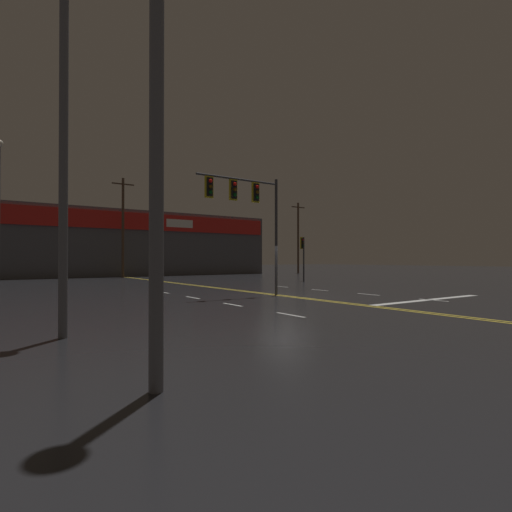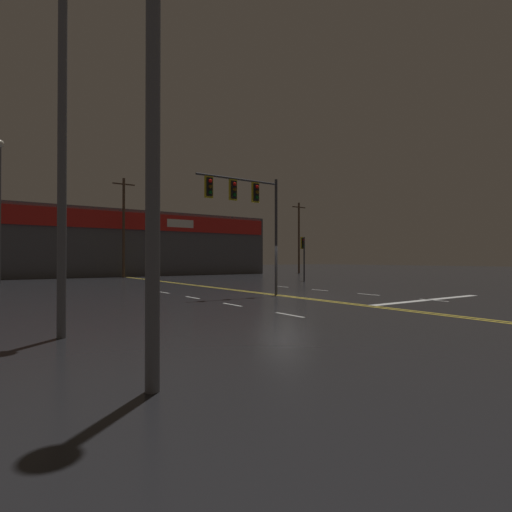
{
  "view_description": "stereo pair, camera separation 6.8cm",
  "coord_description": "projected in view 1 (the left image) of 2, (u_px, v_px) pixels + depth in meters",
  "views": [
    {
      "loc": [
        -12.47,
        -15.4,
        1.8
      ],
      "look_at": [
        0.0,
        2.47,
        2.0
      ],
      "focal_mm": 28.0,
      "sensor_mm": 36.0,
      "label": 1
    },
    {
      "loc": [
        -12.41,
        -15.44,
        1.8
      ],
      "look_at": [
        0.0,
        2.47,
        2.0
      ],
      "focal_mm": 28.0,
      "sensor_mm": 36.0,
      "label": 2
    }
  ],
  "objects": [
    {
      "name": "ground_plane",
      "position": [
        285.0,
        296.0,
        19.74
      ],
      "size": [
        200.0,
        200.0,
        0.0
      ],
      "primitive_type": "plane",
      "color": "black"
    },
    {
      "name": "road_markings",
      "position": [
        307.0,
        296.0,
        19.43
      ],
      "size": [
        12.25,
        60.0,
        0.01
      ],
      "color": "gold",
      "rests_on": "ground"
    },
    {
      "name": "traffic_signal_median",
      "position": [
        245.0,
        201.0,
        19.2
      ],
      "size": [
        4.58,
        0.36,
        5.89
      ],
      "color": "#38383D",
      "rests_on": "ground"
    },
    {
      "name": "traffic_signal_corner_northeast",
      "position": [
        303.0,
        249.0,
        33.26
      ],
      "size": [
        0.42,
        0.36,
        3.69
      ],
      "color": "#38383D",
      "rests_on": "ground"
    },
    {
      "name": "streetlight_median_approach",
      "position": [
        64.0,
        86.0,
        9.19
      ],
      "size": [
        0.56,
        0.56,
        9.04
      ],
      "color": "#59595E",
      "rests_on": "ground"
    },
    {
      "name": "building_backdrop",
      "position": [
        110.0,
        244.0,
        45.81
      ],
      "size": [
        35.83,
        10.23,
        7.15
      ],
      "color": "#4C4C51",
      "rests_on": "ground"
    },
    {
      "name": "utility_pole_row",
      "position": [
        115.0,
        224.0,
        39.64
      ],
      "size": [
        47.17,
        0.26,
        11.22
      ],
      "color": "#4C3828",
      "rests_on": "ground"
    }
  ]
}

